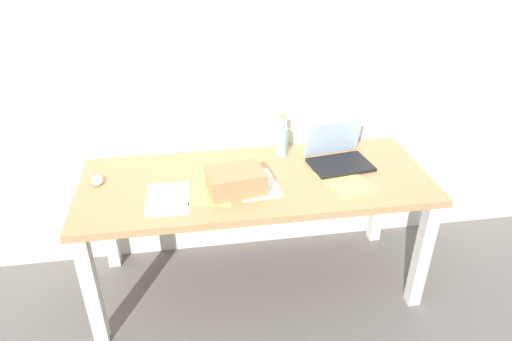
% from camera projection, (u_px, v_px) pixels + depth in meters
% --- Properties ---
extents(ground_plane, '(8.00, 8.00, 0.00)m').
position_uv_depth(ground_plane, '(256.00, 281.00, 2.79)').
color(ground_plane, slate).
extents(back_wall, '(5.20, 0.08, 2.60)m').
position_uv_depth(back_wall, '(244.00, 52.00, 2.50)').
color(back_wall, silver).
rests_on(back_wall, ground).
extents(desk, '(1.86, 0.72, 0.73)m').
position_uv_depth(desk, '(256.00, 193.00, 2.47)').
color(desk, tan).
rests_on(desk, ground).
extents(laptop_right, '(0.36, 0.30, 0.23)m').
position_uv_depth(laptop_right, '(338.00, 155.00, 2.55)').
color(laptop_right, black).
rests_on(laptop_right, desk).
extents(beer_bottle, '(0.06, 0.06, 0.25)m').
position_uv_depth(beer_bottle, '(282.00, 140.00, 2.61)').
color(beer_bottle, '#99B7C1').
rests_on(beer_bottle, desk).
extents(computer_mouse, '(0.08, 0.11, 0.03)m').
position_uv_depth(computer_mouse, '(97.00, 180.00, 2.37)').
color(computer_mouse, silver).
rests_on(computer_mouse, desk).
extents(cardboard_box, '(0.30, 0.24, 0.12)m').
position_uv_depth(cardboard_box, '(235.00, 181.00, 2.29)').
color(cardboard_box, tan).
rests_on(cardboard_box, desk).
extents(paper_sheet_front_left, '(0.22, 0.30, 0.00)m').
position_uv_depth(paper_sheet_front_left, '(168.00, 199.00, 2.25)').
color(paper_sheet_front_left, white).
rests_on(paper_sheet_front_left, desk).
extents(paper_sheet_front_right, '(0.29, 0.35, 0.00)m').
position_uv_depth(paper_sheet_front_right, '(345.00, 181.00, 2.39)').
color(paper_sheet_front_right, '#F4E06B').
rests_on(paper_sheet_front_right, desk).
extents(paper_yellow_folder, '(0.26, 0.33, 0.00)m').
position_uv_depth(paper_yellow_folder, '(213.00, 190.00, 2.32)').
color(paper_yellow_folder, '#F4E06B').
rests_on(paper_yellow_folder, desk).
extents(paper_sheet_center, '(0.24, 0.32, 0.00)m').
position_uv_depth(paper_sheet_center, '(256.00, 184.00, 2.37)').
color(paper_sheet_center, white).
rests_on(paper_sheet_center, desk).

